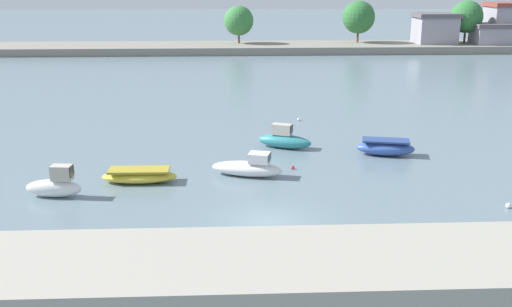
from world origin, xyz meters
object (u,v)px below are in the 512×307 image
object	(u,v)px
moored_boat_0	(55,185)
moored_boat_4	(385,148)
moored_boat_2	(249,167)
mooring_buoy_3	(299,119)
moored_boat_3	(284,140)
mooring_buoy_2	(508,206)
mooring_buoy_0	(293,167)
moored_boat_1	(139,176)

from	to	relation	value
moored_boat_0	moored_boat_4	world-z (taller)	moored_boat_0
moored_boat_2	mooring_buoy_3	size ratio (longest dim) A/B	19.25
moored_boat_3	moored_boat_4	bearing A→B (deg)	5.81
mooring_buoy_3	moored_boat_0	bearing A→B (deg)	-132.25
moored_boat_2	mooring_buoy_2	xyz separation A→B (m)	(14.26, -6.11, -0.43)
moored_boat_2	moored_boat_3	bearing A→B (deg)	80.73
moored_boat_3	mooring_buoy_3	xyz separation A→B (m)	(2.08, 8.47, -0.51)
moored_boat_2	mooring_buoy_3	world-z (taller)	moored_boat_2
moored_boat_0	mooring_buoy_3	xyz separation A→B (m)	(16.33, 17.97, -0.58)
moored_boat_2	mooring_buoy_0	bearing A→B (deg)	38.40
moored_boat_2	moored_boat_4	distance (m)	10.79
moored_boat_2	mooring_buoy_0	distance (m)	3.29
moored_boat_0	moored_boat_1	xyz separation A→B (m)	(4.51, 2.33, -0.29)
moored_boat_2	mooring_buoy_2	bearing A→B (deg)	-7.90
moored_boat_2	mooring_buoy_3	xyz separation A→B (m)	(4.96, 14.76, -0.46)
moored_boat_1	mooring_buoy_3	size ratio (longest dim) A/B	18.69
moored_boat_3	mooring_buoy_2	bearing A→B (deg)	-24.67
moored_boat_0	mooring_buoy_0	world-z (taller)	moored_boat_0
moored_boat_2	moored_boat_4	size ratio (longest dim) A/B	1.11
moored_boat_3	moored_boat_4	size ratio (longest dim) A/B	0.99
moored_boat_3	mooring_buoy_3	distance (m)	8.74
moored_boat_0	mooring_buoy_3	size ratio (longest dim) A/B	13.49
moored_boat_1	mooring_buoy_3	xyz separation A→B (m)	(11.81, 15.64, -0.29)
mooring_buoy_3	moored_boat_2	bearing A→B (deg)	-108.56
moored_boat_1	moored_boat_2	xyz separation A→B (m)	(6.85, 0.87, 0.17)
moored_boat_1	mooring_buoy_3	bearing A→B (deg)	53.59
mooring_buoy_0	mooring_buoy_2	bearing A→B (deg)	-33.26
moored_boat_0	moored_boat_2	xyz separation A→B (m)	(11.37, 3.21, -0.13)
moored_boat_4	mooring_buoy_0	bearing A→B (deg)	-145.78
moored_boat_1	mooring_buoy_2	xyz separation A→B (m)	(21.11, -5.24, -0.26)
moored_boat_3	mooring_buoy_2	distance (m)	16.84
mooring_buoy_0	mooring_buoy_2	distance (m)	13.47
moored_boat_3	mooring_buoy_2	size ratio (longest dim) A/B	14.18
moored_boat_1	moored_boat_3	bearing A→B (deg)	37.02
moored_boat_3	mooring_buoy_2	world-z (taller)	moored_boat_3
moored_boat_2	moored_boat_1	bearing A→B (deg)	-157.44
moored_boat_3	mooring_buoy_3	size ratio (longest dim) A/B	17.14
moored_boat_3	moored_boat_1	bearing A→B (deg)	-120.84
mooring_buoy_2	moored_boat_1	bearing A→B (deg)	166.06
moored_boat_2	mooring_buoy_2	size ratio (longest dim) A/B	15.92
moored_boat_3	mooring_buoy_0	world-z (taller)	moored_boat_3
moored_boat_3	mooring_buoy_0	xyz separation A→B (m)	(0.11, -5.02, -0.52)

